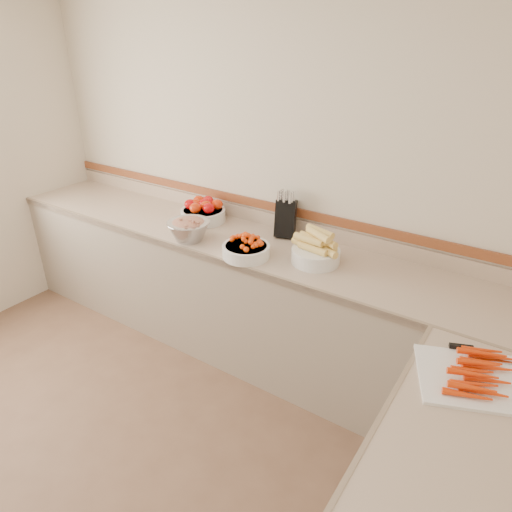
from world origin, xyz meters
The scene contains 8 objects.
back_wall centered at (0.00, 2.00, 1.30)m, with size 4.00×4.00×0.00m, color beige.
counter_back centered at (0.00, 1.68, 0.45)m, with size 4.00×0.65×1.08m.
knife_block centered at (0.23, 1.90, 1.03)m, with size 0.19×0.20×0.33m.
tomato_bowl centered at (-0.42, 1.80, 0.97)m, with size 0.33×0.33×0.16m.
cherry_tomato_bowl centered at (0.19, 1.48, 0.96)m, with size 0.30×0.30×0.16m.
corn_bowl centered at (0.59, 1.65, 0.98)m, with size 0.33×0.30×0.22m.
rhubarb_bowl centered at (-0.27, 1.47, 0.98)m, with size 0.29×0.29×0.16m.
cutting_board centered at (1.62, 1.08, 0.92)m, with size 0.57×0.51×0.07m.
Camera 1 is at (1.67, -0.62, 2.18)m, focal length 32.00 mm.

